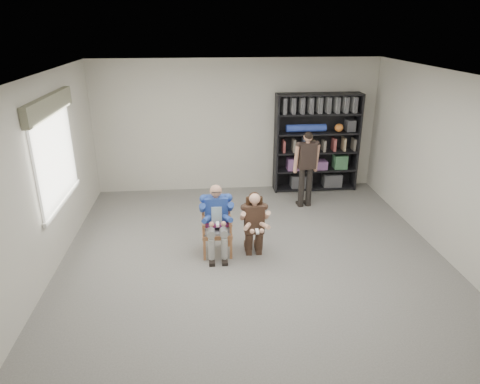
{
  "coord_description": "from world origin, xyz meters",
  "views": [
    {
      "loc": [
        -0.76,
        -5.43,
        3.47
      ],
      "look_at": [
        -0.2,
        0.6,
        1.05
      ],
      "focal_mm": 32.0,
      "sensor_mm": 36.0,
      "label": 1
    }
  ],
  "objects_px": {
    "kneeling_woman": "(254,225)",
    "armchair": "(217,228)",
    "standing_man": "(306,170)",
    "seated_man": "(217,220)",
    "bookshelf": "(317,143)"
  },
  "relations": [
    {
      "from": "seated_man",
      "to": "standing_man",
      "type": "xyz_separation_m",
      "value": [
        1.83,
        1.73,
        0.19
      ]
    },
    {
      "from": "armchair",
      "to": "seated_man",
      "type": "height_order",
      "value": "seated_man"
    },
    {
      "from": "seated_man",
      "to": "bookshelf",
      "type": "height_order",
      "value": "bookshelf"
    },
    {
      "from": "seated_man",
      "to": "kneeling_woman",
      "type": "xyz_separation_m",
      "value": [
        0.58,
        -0.12,
        -0.05
      ]
    },
    {
      "from": "armchair",
      "to": "seated_man",
      "type": "bearing_deg",
      "value": 0.0
    },
    {
      "from": "standing_man",
      "to": "kneeling_woman",
      "type": "bearing_deg",
      "value": -132.71
    },
    {
      "from": "kneeling_woman",
      "to": "standing_man",
      "type": "relative_size",
      "value": 0.69
    },
    {
      "from": "seated_man",
      "to": "standing_man",
      "type": "height_order",
      "value": "standing_man"
    },
    {
      "from": "kneeling_woman",
      "to": "standing_man",
      "type": "bearing_deg",
      "value": 55.65
    },
    {
      "from": "kneeling_woman",
      "to": "armchair",
      "type": "bearing_deg",
      "value": 167.99
    },
    {
      "from": "armchair",
      "to": "standing_man",
      "type": "xyz_separation_m",
      "value": [
        1.83,
        1.73,
        0.32
      ]
    },
    {
      "from": "kneeling_woman",
      "to": "bookshelf",
      "type": "xyz_separation_m",
      "value": [
        1.69,
        2.78,
        0.52
      ]
    },
    {
      "from": "seated_man",
      "to": "kneeling_woman",
      "type": "bearing_deg",
      "value": -12.01
    },
    {
      "from": "armchair",
      "to": "kneeling_woman",
      "type": "xyz_separation_m",
      "value": [
        0.58,
        -0.12,
        0.09
      ]
    },
    {
      "from": "bookshelf",
      "to": "kneeling_woman",
      "type": "bearing_deg",
      "value": -121.19
    }
  ]
}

